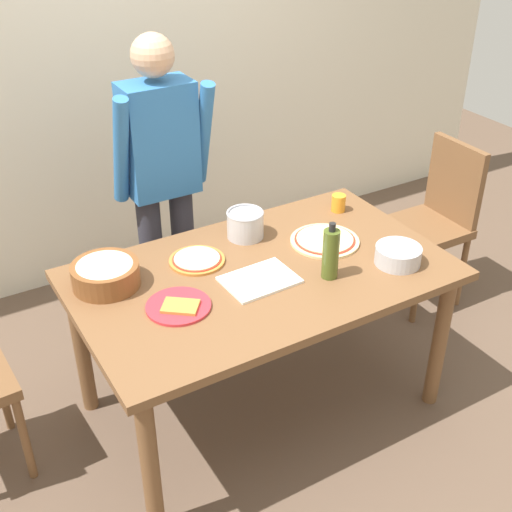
{
  "coord_description": "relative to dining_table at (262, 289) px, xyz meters",
  "views": [
    {
      "loc": [
        -1.25,
        -2.07,
        2.32
      ],
      "look_at": [
        0.0,
        0.05,
        0.81
      ],
      "focal_mm": 47.17,
      "sensor_mm": 36.0,
      "label": 1
    }
  ],
  "objects": [
    {
      "name": "popcorn_bowl",
      "position": [
        -0.61,
        0.24,
        0.15
      ],
      "size": [
        0.28,
        0.28,
        0.11
      ],
      "color": "brown",
      "rests_on": "dining_table"
    },
    {
      "name": "pizza_cooked_on_tray",
      "position": [
        -0.2,
        0.21,
        0.1
      ],
      "size": [
        0.25,
        0.25,
        0.02
      ],
      "color": "#C67A33",
      "rests_on": "dining_table"
    },
    {
      "name": "cutting_board_white",
      "position": [
        -0.05,
        -0.06,
        0.1
      ],
      "size": [
        0.31,
        0.23,
        0.01
      ],
      "primitive_type": "cube",
      "rotation": [
        0.0,
        0.0,
        0.03
      ],
      "color": "white",
      "rests_on": "dining_table"
    },
    {
      "name": "ground",
      "position": [
        0.0,
        0.0,
        -0.67
      ],
      "size": [
        8.0,
        8.0,
        0.0
      ],
      "primitive_type": "plane",
      "color": "brown"
    },
    {
      "name": "steel_pot",
      "position": [
        0.09,
        0.3,
        0.16
      ],
      "size": [
        0.17,
        0.17,
        0.13
      ],
      "color": "#B7B7BC",
      "rests_on": "dining_table"
    },
    {
      "name": "mixing_bowl_steel",
      "position": [
        0.54,
        -0.24,
        0.13
      ],
      "size": [
        0.2,
        0.2,
        0.08
      ],
      "color": "#B7B7BC",
      "rests_on": "dining_table"
    },
    {
      "name": "wall_back",
      "position": [
        0.0,
        1.6,
        0.63
      ],
      "size": [
        5.6,
        0.1,
        2.6
      ],
      "primitive_type": "cube",
      "color": "silver",
      "rests_on": "ground"
    },
    {
      "name": "chair_wooden_right",
      "position": [
        1.32,
        0.29,
        -0.13
      ],
      "size": [
        0.4,
        0.4,
        0.95
      ],
      "color": "brown",
      "rests_on": "ground"
    },
    {
      "name": "person_cook",
      "position": [
        -0.12,
        0.76,
        0.27
      ],
      "size": [
        0.49,
        0.25,
        1.62
      ],
      "color": "#2D2D38",
      "rests_on": "ground"
    },
    {
      "name": "olive_oil_bottle",
      "position": [
        0.22,
        -0.18,
        0.2
      ],
      "size": [
        0.07,
        0.07,
        0.26
      ],
      "color": "#47561E",
      "rests_on": "dining_table"
    },
    {
      "name": "pizza_raw_on_board",
      "position": [
        0.38,
        0.07,
        0.1
      ],
      "size": [
        0.32,
        0.32,
        0.02
      ],
      "color": "beige",
      "rests_on": "dining_table"
    },
    {
      "name": "plate_with_slice",
      "position": [
        -0.42,
        -0.06,
        0.1
      ],
      "size": [
        0.26,
        0.26,
        0.02
      ],
      "color": "red",
      "rests_on": "dining_table"
    },
    {
      "name": "cup_orange",
      "position": [
        0.62,
        0.29,
        0.13
      ],
      "size": [
        0.07,
        0.07,
        0.08
      ],
      "primitive_type": "cylinder",
      "color": "orange",
      "rests_on": "dining_table"
    },
    {
      "name": "dining_table",
      "position": [
        0.0,
        0.0,
        0.0
      ],
      "size": [
        1.6,
        0.96,
        0.76
      ],
      "color": "brown",
      "rests_on": "ground"
    }
  ]
}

